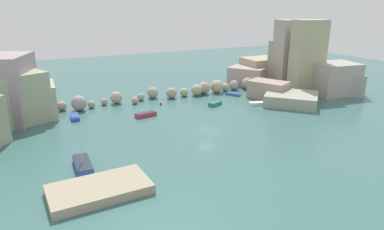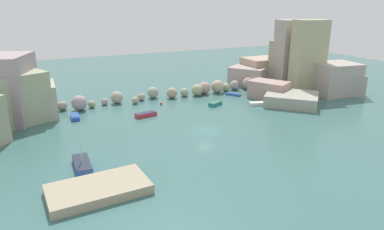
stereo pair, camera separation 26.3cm
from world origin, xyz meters
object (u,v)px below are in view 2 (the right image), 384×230
(moored_boat_1, at_px, (259,104))
(moored_boat_2, at_px, (215,104))
(stone_dock, at_px, (98,189))
(moored_boat_3, at_px, (233,94))
(moored_boat_5, at_px, (75,117))
(channel_buoy, at_px, (161,104))
(moored_boat_4, at_px, (146,115))
(moored_boat_0, at_px, (82,165))

(moored_boat_1, xyz_separation_m, moored_boat_2, (-7.28, 3.33, 0.02))
(stone_dock, distance_m, moored_boat_2, 33.15)
(moored_boat_3, bearing_deg, moored_boat_5, -118.75)
(stone_dock, xyz_separation_m, moored_boat_1, (32.61, 18.07, -0.17))
(channel_buoy, height_order, moored_boat_1, moored_boat_1)
(moored_boat_4, distance_m, moored_boat_5, 11.28)
(moored_boat_3, distance_m, moored_boat_5, 30.75)
(channel_buoy, distance_m, moored_boat_3, 15.50)
(channel_buoy, height_order, moored_boat_5, moored_boat_5)
(moored_boat_4, bearing_deg, moored_boat_2, 173.69)
(stone_dock, distance_m, moored_boat_0, 6.15)
(stone_dock, relative_size, moored_boat_3, 3.02)
(moored_boat_5, bearing_deg, moored_boat_0, 177.85)
(moored_boat_3, bearing_deg, stone_dock, -81.99)
(moored_boat_3, bearing_deg, moored_boat_1, -27.67)
(moored_boat_0, relative_size, moored_boat_4, 1.45)
(moored_boat_5, bearing_deg, stone_dock, -179.51)
(stone_dock, height_order, moored_boat_3, stone_dock)
(moored_boat_2, bearing_deg, moored_boat_0, 7.86)
(moored_boat_3, bearing_deg, moored_boat_0, -89.63)
(moored_boat_3, height_order, moored_boat_4, moored_boat_4)
(moored_boat_0, relative_size, moored_boat_5, 1.58)
(moored_boat_5, bearing_deg, moored_boat_3, -83.99)
(stone_dock, relative_size, moored_boat_2, 3.29)
(moored_boat_1, height_order, moored_boat_5, moored_boat_5)
(moored_boat_3, bearing_deg, channel_buoy, -120.94)
(moored_boat_1, height_order, moored_boat_3, moored_boat_1)
(moored_boat_2, relative_size, moored_boat_5, 0.87)
(moored_boat_3, bearing_deg, moored_boat_2, -86.64)
(stone_dock, xyz_separation_m, moored_boat_5, (1.41, 24.84, -0.15))
(moored_boat_1, distance_m, moored_boat_4, 20.82)
(channel_buoy, distance_m, moored_boat_1, 17.84)
(moored_boat_1, distance_m, moored_boat_3, 8.01)
(moored_boat_1, height_order, moored_boat_2, moored_boat_2)
(channel_buoy, xyz_separation_m, moored_boat_4, (-4.67, -5.17, 0.09))
(channel_buoy, relative_size, moored_boat_3, 0.14)
(stone_dock, height_order, moored_boat_1, stone_dock)
(stone_dock, height_order, channel_buoy, stone_dock)
(moored_boat_3, height_order, moored_boat_5, moored_boat_5)
(channel_buoy, bearing_deg, moored_boat_1, -26.53)
(moored_boat_0, distance_m, moored_boat_4, 19.32)
(stone_dock, distance_m, moored_boat_1, 37.28)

